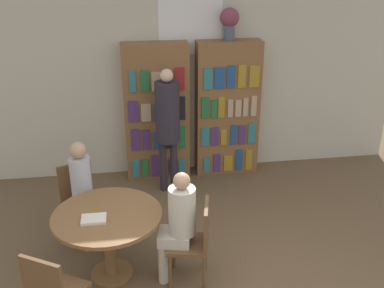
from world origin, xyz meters
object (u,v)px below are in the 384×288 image
(chair_left_side, at_px, (80,197))
(librarian_standing, at_px, (168,118))
(chair_far_side, at_px, (196,238))
(reading_table, at_px, (108,226))
(seated_reader_right, at_px, (178,221))
(bookshelf_left, at_px, (157,113))
(bookshelf_right, at_px, (227,109))
(flower_vase, at_px, (229,21))
(seated_reader_left, at_px, (83,188))

(chair_left_side, xyz_separation_m, librarian_standing, (1.14, 0.93, 0.59))
(chair_far_side, bearing_deg, reading_table, 90.00)
(chair_left_side, relative_size, seated_reader_right, 0.73)
(chair_far_side, bearing_deg, chair_left_side, 63.00)
(librarian_standing, bearing_deg, bookshelf_left, 102.63)
(chair_left_side, xyz_separation_m, seated_reader_right, (1.05, -0.97, 0.20))
(chair_far_side, bearing_deg, librarian_standing, 14.97)
(bookshelf_right, relative_size, librarian_standing, 1.14)
(chair_far_side, bearing_deg, bookshelf_right, -6.69)
(flower_vase, xyz_separation_m, chair_left_side, (-2.07, -1.44, -1.78))
(seated_reader_left, bearing_deg, seated_reader_right, 117.10)
(librarian_standing, bearing_deg, chair_left_side, -140.72)
(flower_vase, xyz_separation_m, seated_reader_left, (-2.00, -1.61, -1.57))
(chair_left_side, xyz_separation_m, seated_reader_left, (0.07, -0.17, 0.20))
(reading_table, height_order, chair_left_side, chair_left_side)
(reading_table, height_order, seated_reader_left, seated_reader_left)
(flower_vase, xyz_separation_m, chair_far_side, (-0.85, -2.45, -1.78))
(bookshelf_right, distance_m, chair_far_side, 2.64)
(reading_table, xyz_separation_m, chair_left_side, (-0.35, 0.82, -0.11))
(seated_reader_left, bearing_deg, chair_left_side, -90.00)
(librarian_standing, bearing_deg, flower_vase, 28.61)
(bookshelf_left, bearing_deg, seated_reader_left, -120.78)
(chair_left_side, bearing_deg, chair_far_side, 117.00)
(flower_vase, xyz_separation_m, seated_reader_right, (-1.02, -2.41, -1.58))
(bookshelf_left, distance_m, seated_reader_left, 1.89)
(bookshelf_left, xyz_separation_m, chair_far_side, (0.19, -2.45, -0.50))
(chair_far_side, distance_m, seated_reader_left, 1.44)
(chair_left_side, height_order, seated_reader_right, seated_reader_right)
(chair_far_side, bearing_deg, seated_reader_right, 90.00)
(chair_left_side, bearing_deg, bookshelf_left, -149.11)
(chair_left_side, bearing_deg, seated_reader_right, 113.73)
(chair_far_side, height_order, seated_reader_right, seated_reader_right)
(reading_table, relative_size, seated_reader_right, 0.90)
(seated_reader_right, distance_m, librarian_standing, 1.95)
(seated_reader_right, bearing_deg, chair_far_side, -90.00)
(flower_vase, bearing_deg, chair_far_side, -109.04)
(bookshelf_left, xyz_separation_m, flower_vase, (1.04, 0.00, 1.28))
(bookshelf_right, height_order, flower_vase, flower_vase)
(reading_table, relative_size, librarian_standing, 0.63)
(reading_table, bearing_deg, chair_left_side, 113.47)
(reading_table, xyz_separation_m, seated_reader_left, (-0.28, 0.65, 0.10))
(flower_vase, height_order, seated_reader_right, flower_vase)
(bookshelf_left, relative_size, seated_reader_left, 1.60)
(reading_table, distance_m, chair_left_side, 0.90)
(flower_vase, relative_size, chair_left_side, 0.50)
(flower_vase, height_order, librarian_standing, flower_vase)
(bookshelf_right, bearing_deg, librarian_standing, -151.79)
(reading_table, height_order, seated_reader_right, seated_reader_right)
(seated_reader_left, distance_m, seated_reader_right, 1.26)
(chair_left_side, relative_size, chair_far_side, 1.00)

